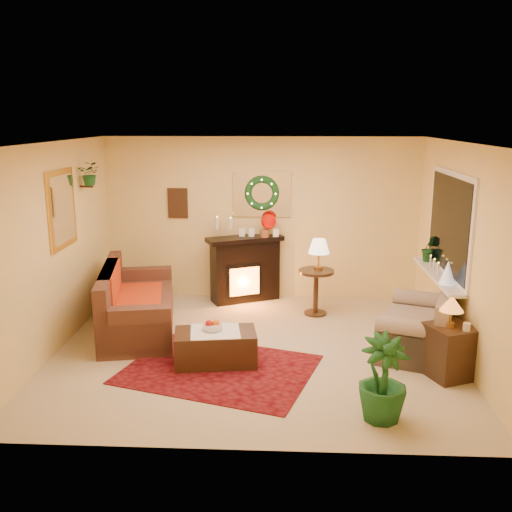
{
  "coord_description": "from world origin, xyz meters",
  "views": [
    {
      "loc": [
        0.36,
        -6.77,
        2.89
      ],
      "look_at": [
        0.0,
        0.35,
        1.15
      ],
      "focal_mm": 40.0,
      "sensor_mm": 36.0,
      "label": 1
    }
  ],
  "objects_px": {
    "side_table_round": "(316,293)",
    "end_table_square": "(450,354)",
    "sofa": "(138,300)",
    "fireplace": "(245,267)",
    "loveseat": "(418,318)",
    "coffee_table": "(216,347)"
  },
  "relations": [
    {
      "from": "fireplace",
      "to": "end_table_square",
      "type": "distance_m",
      "value": 3.68
    },
    {
      "from": "coffee_table",
      "to": "fireplace",
      "type": "bearing_deg",
      "value": 77.2
    },
    {
      "from": "loveseat",
      "to": "coffee_table",
      "type": "bearing_deg",
      "value": -147.51
    },
    {
      "from": "side_table_round",
      "to": "coffee_table",
      "type": "bearing_deg",
      "value": -125.02
    },
    {
      "from": "coffee_table",
      "to": "sofa",
      "type": "bearing_deg",
      "value": 129.6
    },
    {
      "from": "fireplace",
      "to": "coffee_table",
      "type": "distance_m",
      "value": 2.5
    },
    {
      "from": "side_table_round",
      "to": "end_table_square",
      "type": "height_order",
      "value": "side_table_round"
    },
    {
      "from": "end_table_square",
      "to": "fireplace",
      "type": "bearing_deg",
      "value": 133.33
    },
    {
      "from": "sofa",
      "to": "fireplace",
      "type": "xyz_separation_m",
      "value": [
        1.39,
        1.39,
        0.12
      ]
    },
    {
      "from": "fireplace",
      "to": "end_table_square",
      "type": "height_order",
      "value": "fireplace"
    },
    {
      "from": "end_table_square",
      "to": "sofa",
      "type": "bearing_deg",
      "value": 161.82
    },
    {
      "from": "coffee_table",
      "to": "side_table_round",
      "type": "bearing_deg",
      "value": 46.51
    },
    {
      "from": "loveseat",
      "to": "end_table_square",
      "type": "relative_size",
      "value": 2.33
    },
    {
      "from": "fireplace",
      "to": "coffee_table",
      "type": "relative_size",
      "value": 1.11
    },
    {
      "from": "loveseat",
      "to": "end_table_square",
      "type": "bearing_deg",
      "value": -54.91
    },
    {
      "from": "end_table_square",
      "to": "side_table_round",
      "type": "bearing_deg",
      "value": 124.72
    },
    {
      "from": "fireplace",
      "to": "loveseat",
      "type": "relative_size",
      "value": 0.76
    },
    {
      "from": "fireplace",
      "to": "side_table_round",
      "type": "distance_m",
      "value": 1.29
    },
    {
      "from": "loveseat",
      "to": "end_table_square",
      "type": "distance_m",
      "value": 0.79
    },
    {
      "from": "end_table_square",
      "to": "loveseat",
      "type": "bearing_deg",
      "value": 104.91
    },
    {
      "from": "coffee_table",
      "to": "loveseat",
      "type": "bearing_deg",
      "value": 3.83
    },
    {
      "from": "sofa",
      "to": "end_table_square",
      "type": "xyz_separation_m",
      "value": [
        3.91,
        -1.28,
        -0.16
      ]
    }
  ]
}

